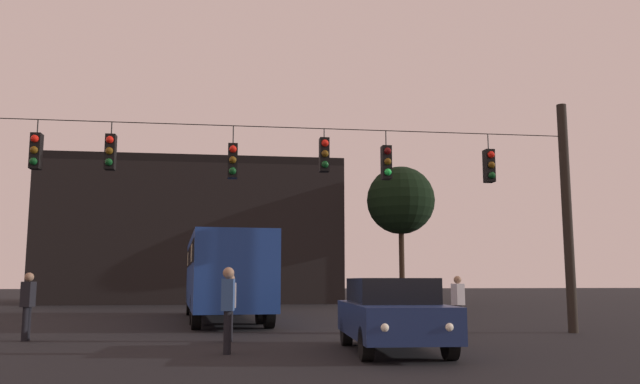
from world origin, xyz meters
name	(u,v)px	position (x,y,z in m)	size (l,w,h in m)	color
ground_plane	(251,313)	(0.00, 24.50, 0.00)	(168.00, 168.00, 0.00)	black
overhead_signal_span	(266,191)	(0.03, 12.02, 3.89)	(17.82, 0.44, 6.65)	black
city_bus	(224,270)	(-1.17, 18.90, 1.87)	(3.48, 11.18, 3.00)	navy
car_near_right	(392,313)	(2.51, 8.03, 0.80)	(2.00, 4.40, 1.52)	navy
pedestrian_crossing_left	(228,304)	(-0.90, 8.10, 0.99)	(0.28, 0.38, 1.74)	black
pedestrian_crossing_center	(230,303)	(-0.88, 10.76, 0.92)	(0.30, 0.40, 1.64)	black
pedestrian_crossing_right	(28,302)	(-5.83, 11.56, 0.94)	(0.28, 0.39, 1.67)	black
pedestrian_near_bus	(458,301)	(5.44, 12.15, 0.90)	(0.29, 0.39, 1.60)	black
corner_building	(196,234)	(-3.43, 39.26, 4.63)	(19.08, 9.96, 9.27)	black
tree_left_silhouette	(401,201)	(9.66, 33.76, 6.49)	(4.31, 4.31, 8.68)	#2D2116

